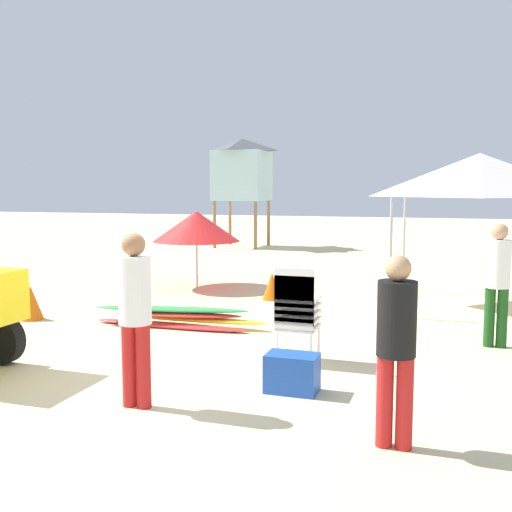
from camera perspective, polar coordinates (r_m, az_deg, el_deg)
The scene contains 12 objects.
ground at distance 6.93m, azimuth -9.85°, elevation -11.60°, with size 80.00×80.00×0.00m, color beige.
stacked_plastic_chairs at distance 7.26m, azimuth 3.90°, elevation -4.99°, with size 0.48×0.48×1.20m.
surfboard_pile at distance 9.35m, azimuth -7.51°, elevation -5.83°, with size 2.78×0.71×0.32m.
lifeguard_near_left at distance 5.89m, azimuth -11.51°, elevation -4.88°, with size 0.32×0.32×1.72m.
lifeguard_near_center at distance 8.61m, azimuth 22.13°, elevation -1.83°, with size 0.32×0.32×1.68m.
lifeguard_near_right at distance 5.02m, azimuth 13.28°, elevation -7.75°, with size 0.32×0.32×1.61m.
popup_canopy at distance 11.38m, azimuth 20.62°, elevation 7.26°, with size 2.81×2.81×2.77m.
lifeguard_tower at distance 22.01m, azimuth -1.35°, elevation 8.29°, with size 1.98×1.98×3.96m.
beach_umbrella_left at distance 12.89m, azimuth -5.73°, elevation 2.86°, with size 1.87×1.87×1.67m.
traffic_cone_near at distance 11.51m, azimuth 1.54°, elevation -2.91°, with size 0.37×0.37×0.53m, color orange.
traffic_cone_far at distance 10.45m, azimuth -20.75°, elevation -4.21°, with size 0.39×0.39×0.56m, color orange.
cooler_box at distance 6.40m, azimuth 3.48°, elevation -11.11°, with size 0.55×0.35×0.41m, color blue.
Camera 1 is at (3.15, -5.79, 2.13)m, focal length 41.76 mm.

